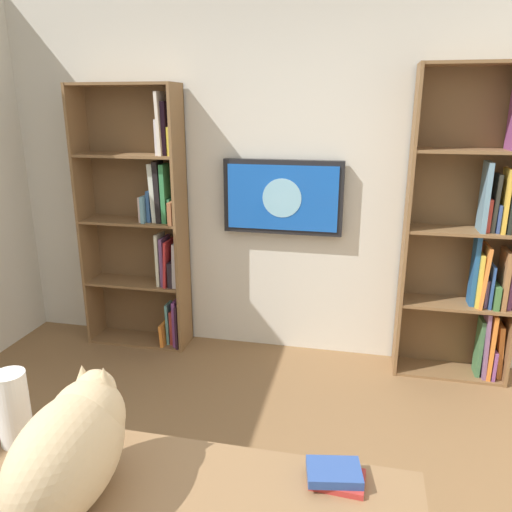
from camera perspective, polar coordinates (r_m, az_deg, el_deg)
wall_back at (r=3.74m, az=4.04°, el=8.76°), size 4.52×0.06×2.70m
bookshelf_left at (r=3.68m, az=23.93°, el=2.22°), size 0.76×0.28×2.13m
bookshelf_right at (r=3.97m, az=-12.53°, el=3.49°), size 0.81×0.28×2.03m
wall_mounted_tv at (r=3.68m, az=3.06°, el=6.72°), size 0.88×0.07×0.54m
cat at (r=1.66m, az=-20.11°, el=-19.51°), size 0.26×0.63×0.36m
paper_towel_roll at (r=1.99m, az=-25.98°, el=-15.37°), size 0.11×0.11×0.27m
desk_book_stack at (r=1.73m, az=9.07°, el=-23.49°), size 0.19×0.15×0.05m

